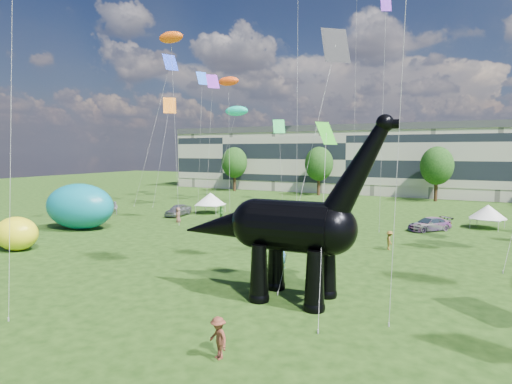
% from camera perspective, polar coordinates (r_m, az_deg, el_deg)
% --- Properties ---
extents(ground, '(220.00, 220.00, 0.00)m').
position_cam_1_polar(ground, '(27.33, -5.23, -12.11)').
color(ground, '#16330C').
rests_on(ground, ground).
extents(terrace_row, '(78.00, 11.00, 12.00)m').
position_cam_1_polar(terrace_row, '(86.74, 12.87, 3.94)').
color(terrace_row, beige).
rests_on(terrace_row, ground).
extents(tree_far_left, '(5.20, 5.20, 9.44)m').
position_cam_1_polar(tree_far_left, '(86.93, -2.90, 4.27)').
color(tree_far_left, '#382314').
rests_on(tree_far_left, ground).
extents(tree_mid_left, '(5.20, 5.20, 9.44)m').
position_cam_1_polar(tree_mid_left, '(79.30, 8.40, 4.09)').
color(tree_mid_left, '#382314').
rests_on(tree_mid_left, ground).
extents(tree_mid_right, '(5.20, 5.20, 9.44)m').
position_cam_1_polar(tree_mid_right, '(75.11, 22.98, 3.63)').
color(tree_mid_right, '#382314').
rests_on(tree_mid_right, ground).
extents(dinosaur_sculpture, '(12.77, 3.59, 10.46)m').
position_cam_1_polar(dinosaur_sculpture, '(23.95, 3.84, -4.88)').
color(dinosaur_sculpture, black).
rests_on(dinosaur_sculpture, ground).
extents(car_silver, '(2.27, 4.57, 1.49)m').
position_cam_1_polar(car_silver, '(55.00, -10.33, -2.38)').
color(car_silver, '#A9A9AD').
rests_on(car_silver, ground).
extents(car_grey, '(5.11, 1.83, 1.68)m').
position_cam_1_polar(car_grey, '(48.23, 0.24, -3.30)').
color(car_grey, slate).
rests_on(car_grey, ground).
extents(car_white, '(6.07, 4.65, 1.53)m').
position_cam_1_polar(car_white, '(55.00, 5.94, -2.30)').
color(car_white, silver).
rests_on(car_white, ground).
extents(car_dark, '(4.63, 4.81, 1.38)m').
position_cam_1_polar(car_dark, '(47.73, 22.12, -3.99)').
color(car_dark, '#595960').
rests_on(car_dark, ground).
extents(gazebo_near, '(4.45, 4.45, 2.55)m').
position_cam_1_polar(gazebo_near, '(51.63, 28.53, -2.33)').
color(gazebo_near, white).
rests_on(gazebo_near, ground).
extents(gazebo_left, '(4.43, 4.43, 2.74)m').
position_cam_1_polar(gazebo_left, '(56.56, -6.09, -0.91)').
color(gazebo_left, white).
rests_on(gazebo_left, ground).
extents(inflatable_teal, '(8.45, 6.14, 4.81)m').
position_cam_1_polar(inflatable_teal, '(48.69, -22.44, -1.78)').
color(inflatable_teal, '#0C7B90').
rests_on(inflatable_teal, ground).
extents(inflatable_yellow, '(4.22, 3.59, 2.82)m').
position_cam_1_polar(inflatable_yellow, '(40.74, -29.31, -4.86)').
color(inflatable_yellow, '#FFF31A').
rests_on(inflatable_yellow, ground).
extents(visitors, '(53.28, 42.81, 1.82)m').
position_cam_1_polar(visitors, '(39.86, 0.24, -5.18)').
color(visitors, gray).
rests_on(visitors, ground).
extents(kites, '(61.40, 52.37, 29.54)m').
position_cam_1_polar(kites, '(45.31, 15.41, 19.35)').
color(kites, '#EC0F4A').
rests_on(kites, ground).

